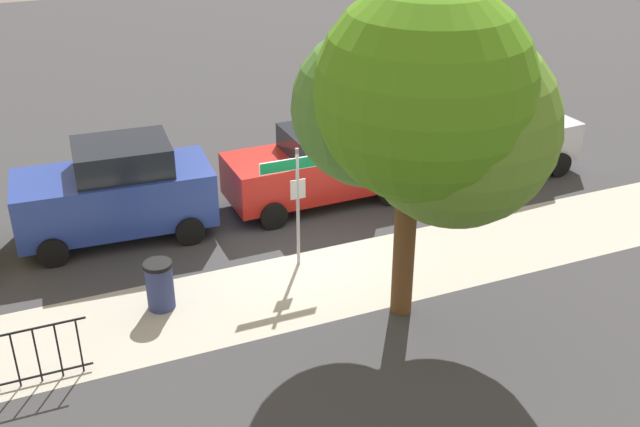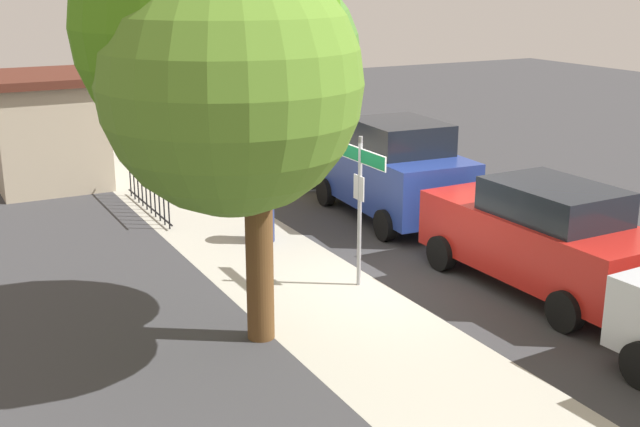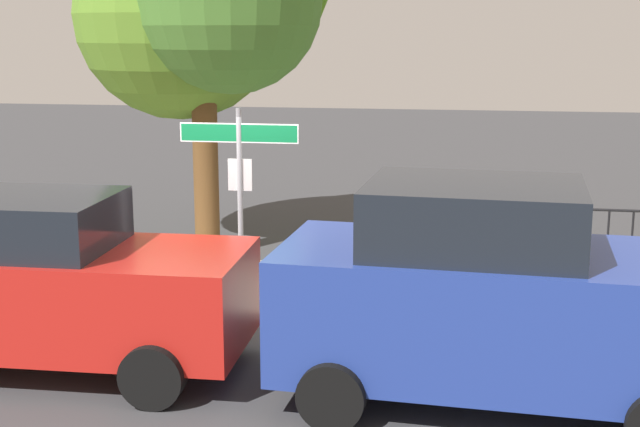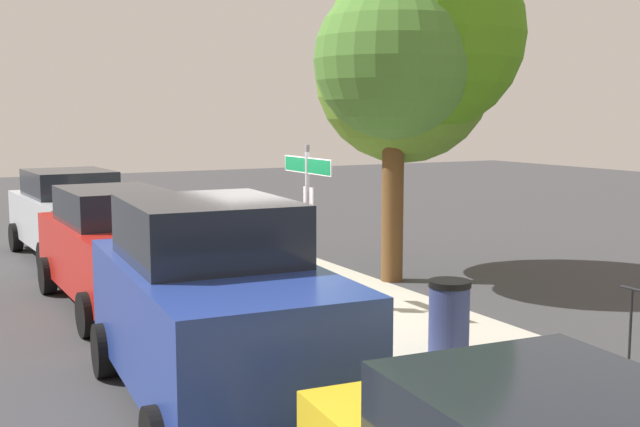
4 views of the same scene
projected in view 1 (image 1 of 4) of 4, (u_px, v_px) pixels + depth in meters
ground_plane at (307, 252)px, 16.52m from camera, size 60.00×60.00×0.00m
sidewalk_strip at (236, 302)px, 14.77m from camera, size 24.00×2.60×0.00m
street_sign at (298, 184)px, 15.24m from camera, size 1.57×0.07×2.61m
shade_tree at (426, 109)px, 12.34m from camera, size 4.16×4.14×6.28m
car_silver at (494, 139)px, 19.83m from camera, size 4.58×2.27×1.88m
car_red at (321, 165)px, 18.32m from camera, size 4.50×2.00×1.89m
car_blue at (116, 191)px, 16.73m from camera, size 4.33×2.31×2.18m
trash_bin at (160, 285)px, 14.40m from camera, size 0.55×0.55×0.98m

